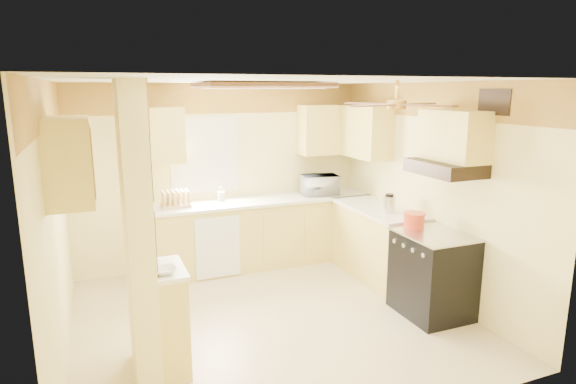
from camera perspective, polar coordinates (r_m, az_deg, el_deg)
name	(u,v)px	position (r m, az deg, el deg)	size (l,w,h in m)	color
floor	(271,318)	(5.37, -2.04, -14.71)	(4.00, 4.00, 0.00)	beige
ceiling	(269,81)	(4.79, -2.27, 13.04)	(4.00, 4.00, 0.00)	white
wall_back	(223,176)	(6.71, -7.71, 1.94)	(4.00, 4.00, 0.00)	#F8E797
wall_front	(367,268)	(3.29, 9.38, -8.91)	(4.00, 4.00, 0.00)	#F8E797
wall_left	(55,226)	(4.67, -25.93, -3.67)	(3.80, 3.80, 0.00)	#F8E797
wall_right	(429,191)	(5.90, 16.41, 0.16)	(3.80, 3.80, 0.00)	#F8E797
wallpaper_border	(221,98)	(6.59, -7.92, 10.93)	(4.00, 0.02, 0.40)	gold
partition_column	(138,235)	(4.14, -17.35, -4.91)	(0.20, 0.70, 2.50)	#F8E797
partition_ledge	(170,320)	(4.45, -13.78, -14.57)	(0.25, 0.55, 0.90)	#F4DE78
ledge_top	(167,270)	(4.26, -14.10, -8.90)	(0.28, 0.58, 0.04)	white
lower_cabinets_back	(265,233)	(6.76, -2.76, -4.87)	(3.00, 0.60, 0.90)	#F4DE78
lower_cabinets_right	(377,244)	(6.41, 10.53, -6.03)	(0.60, 1.40, 0.90)	#F4DE78
countertop_back	(265,200)	(6.63, -2.77, -1.00)	(3.04, 0.64, 0.04)	white
countertop_right	(378,209)	(6.27, 10.61, -1.96)	(0.64, 1.44, 0.04)	white
dishwasher_panel	(218,247)	(6.28, -8.31, -6.51)	(0.58, 0.02, 0.80)	white
window	(205,155)	(6.60, -9.86, 4.33)	(0.92, 0.02, 1.02)	white
upper_cab_back_left	(159,135)	(6.31, -15.00, 6.50)	(0.60, 0.35, 0.70)	#F4DE78
upper_cab_back_right	(330,130)	(7.02, 4.96, 7.39)	(0.90, 0.35, 0.70)	#F4DE78
upper_cab_right	(363,132)	(6.74, 8.91, 7.09)	(0.35, 1.00, 0.70)	#F4DE78
upper_cab_left_wall	(69,161)	(4.30, -24.53, 3.38)	(0.35, 0.75, 0.70)	#F4DE78
upper_cab_over_stove	(454,136)	(5.27, 19.07, 6.32)	(0.35, 0.76, 0.52)	#F4DE78
stove	(433,274)	(5.51, 16.76, -9.27)	(0.68, 0.77, 0.92)	black
range_hood	(445,168)	(5.26, 18.12, 2.74)	(0.50, 0.76, 0.14)	black
poster_menu	(148,162)	(4.02, -16.30, 3.44)	(0.02, 0.42, 0.57)	black
poster_nashville	(152,239)	(4.16, -15.77, -5.44)	(0.02, 0.42, 0.57)	black
ceiling_light_panel	(262,86)	(5.30, -3.11, 12.45)	(1.35, 0.95, 0.06)	brown
ceiling_fan	(396,104)	(4.63, 12.74, 10.14)	(1.15, 1.15, 0.26)	gold
vent_grate	(494,102)	(5.10, 23.28, 9.78)	(0.02, 0.40, 0.25)	black
microwave	(320,185)	(6.89, 3.79, 0.85)	(0.51, 0.34, 0.28)	white
bowl	(165,271)	(4.12, -14.40, -9.01)	(0.20, 0.20, 0.05)	white
dutch_oven	(414,220)	(5.53, 14.72, -3.21)	(0.25, 0.25, 0.16)	red
kettle	(389,204)	(6.01, 11.90, -1.37)	(0.15, 0.15, 0.23)	silver
dish_rack	(175,201)	(6.34, -13.20, -1.04)	(0.37, 0.28, 0.21)	#DBBC7E
utensil_crock	(221,196)	(6.56, -7.94, -0.49)	(0.10, 0.10, 0.20)	white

